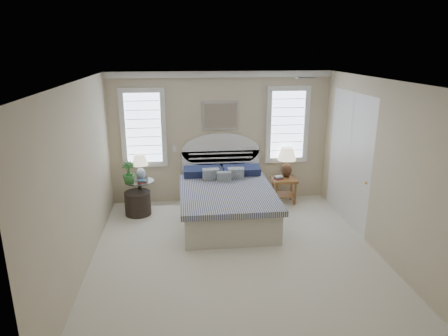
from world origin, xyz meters
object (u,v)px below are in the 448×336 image
Objects in this scene: side_table_left at (140,192)px; lamp_right at (287,159)px; nightstand_right at (284,185)px; bed at (226,200)px; lamp_left at (140,164)px; floor_pot at (138,203)px.

lamp_right is at bearing 4.73° from side_table_left.
bed is at bearing -151.97° from nightstand_right.
nightstand_right is at bearing 0.07° from lamp_left.
lamp_right reaches higher than side_table_left.
side_table_left is 1.19× the size of nightstand_right.
nightstand_right is (2.95, 0.10, -0.00)m from side_table_left.
lamp_right is at bearing 64.04° from nightstand_right.
side_table_left is 1.25× the size of floor_pot.
floor_pot is at bearing -172.07° from lamp_right.
lamp_left is (-2.93, -0.00, 0.56)m from nightstand_right.
bed is 4.51× the size of floor_pot.
floor_pot is at bearing -174.72° from nightstand_right.
nightstand_right is 1.04× the size of lamp_left.
nightstand_right is at bearing -115.96° from lamp_right.
bed is at bearing -13.84° from floor_pot.
side_table_left is at bearing -178.06° from nightstand_right.
side_table_left is 2.95m from nightstand_right.
lamp_left is (-1.63, 0.69, 0.56)m from bed.
lamp_left is at bearing 76.24° from side_table_left.
floor_pot is (-2.99, -0.28, -0.16)m from nightstand_right.
bed is 4.45× the size of lamp_left.
side_table_left is 0.99× the size of lamp_right.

